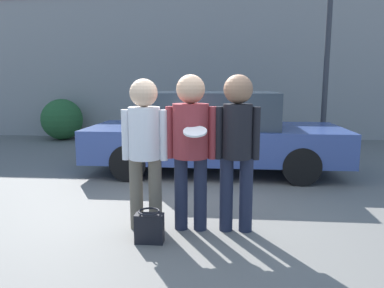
{
  "coord_description": "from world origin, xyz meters",
  "views": [
    {
      "loc": [
        0.62,
        -4.32,
        1.68
      ],
      "look_at": [
        0.24,
        -0.07,
        0.97
      ],
      "focal_mm": 35.0,
      "sensor_mm": 36.0,
      "label": 1
    }
  ],
  "objects_px": {
    "parked_car_near": "(213,132)",
    "shrub": "(62,119)",
    "person_right": "(237,140)",
    "handbag": "(149,227)",
    "person_middle_with_frisbee": "(191,137)",
    "person_left": "(145,141)"
  },
  "relations": [
    {
      "from": "person_middle_with_frisbee",
      "to": "parked_car_near",
      "type": "height_order",
      "value": "person_middle_with_frisbee"
    },
    {
      "from": "person_middle_with_frisbee",
      "to": "shrub",
      "type": "xyz_separation_m",
      "value": [
        -4.37,
        6.4,
        -0.48
      ]
    },
    {
      "from": "person_left",
      "to": "handbag",
      "type": "bearing_deg",
      "value": -73.17
    },
    {
      "from": "person_right",
      "to": "handbag",
      "type": "xyz_separation_m",
      "value": [
        -0.91,
        -0.41,
        -0.88
      ]
    },
    {
      "from": "handbag",
      "to": "person_middle_with_frisbee",
      "type": "bearing_deg",
      "value": 45.57
    },
    {
      "from": "person_left",
      "to": "person_middle_with_frisbee",
      "type": "bearing_deg",
      "value": 2.42
    },
    {
      "from": "person_right",
      "to": "shrub",
      "type": "relative_size",
      "value": 1.48
    },
    {
      "from": "person_middle_with_frisbee",
      "to": "parked_car_near",
      "type": "distance_m",
      "value": 2.9
    },
    {
      "from": "person_middle_with_frisbee",
      "to": "handbag",
      "type": "xyz_separation_m",
      "value": [
        -0.4,
        -0.41,
        -0.9
      ]
    },
    {
      "from": "parked_car_near",
      "to": "shrub",
      "type": "height_order",
      "value": "parked_car_near"
    },
    {
      "from": "person_left",
      "to": "person_right",
      "type": "xyz_separation_m",
      "value": [
        1.03,
        0.03,
        0.03
      ]
    },
    {
      "from": "person_left",
      "to": "handbag",
      "type": "relative_size",
      "value": 4.86
    },
    {
      "from": "person_left",
      "to": "parked_car_near",
      "type": "bearing_deg",
      "value": 76.95
    },
    {
      "from": "parked_car_near",
      "to": "shrub",
      "type": "bearing_deg",
      "value": 142.14
    },
    {
      "from": "person_right",
      "to": "shrub",
      "type": "bearing_deg",
      "value": 127.41
    },
    {
      "from": "person_left",
      "to": "shrub",
      "type": "height_order",
      "value": "person_left"
    },
    {
      "from": "parked_car_near",
      "to": "person_left",
      "type": "bearing_deg",
      "value": -103.05
    },
    {
      "from": "parked_car_near",
      "to": "shrub",
      "type": "relative_size",
      "value": 3.91
    },
    {
      "from": "parked_car_near",
      "to": "person_right",
      "type": "bearing_deg",
      "value": -82.9
    },
    {
      "from": "parked_car_near",
      "to": "person_middle_with_frisbee",
      "type": "bearing_deg",
      "value": -93.11
    },
    {
      "from": "person_left",
      "to": "person_middle_with_frisbee",
      "type": "distance_m",
      "value": 0.52
    },
    {
      "from": "person_left",
      "to": "person_middle_with_frisbee",
      "type": "relative_size",
      "value": 0.97
    }
  ]
}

